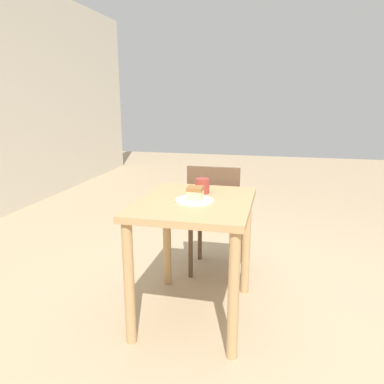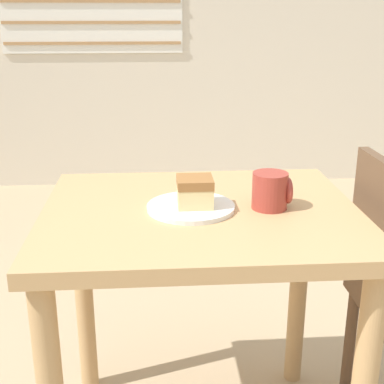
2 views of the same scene
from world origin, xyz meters
The scene contains 4 objects.
dining_table_near centered at (-0.05, 0.32, 0.63)m, with size 0.83×0.69×0.78m.
plate centered at (-0.08, 0.32, 0.78)m, with size 0.23×0.23×0.01m.
cake_slice centered at (-0.07, 0.32, 0.83)m, with size 0.09×0.09×0.08m.
coffee_mug centered at (0.13, 0.31, 0.82)m, with size 0.10×0.09×0.10m.
Camera 2 is at (-0.17, -0.99, 1.27)m, focal length 50.00 mm.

